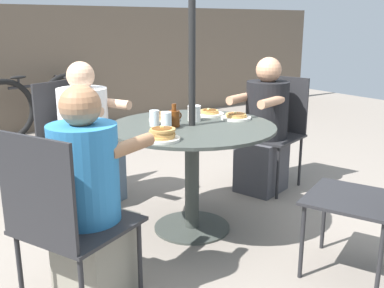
{
  "coord_description": "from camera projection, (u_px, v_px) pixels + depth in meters",
  "views": [
    {
      "loc": [
        -1.65,
        -2.37,
        1.4
      ],
      "look_at": [
        0.0,
        0.0,
        0.61
      ],
      "focal_mm": 42.0,
      "sensor_mm": 36.0,
      "label": 1
    }
  ],
  "objects": [
    {
      "name": "coffee_cup",
      "position": [
        194.0,
        113.0,
        3.08
      ],
      "size": [
        0.09,
        0.09,
        0.11
      ],
      "color": "white",
      "rests_on": "patio_table"
    },
    {
      "name": "patio_chair_west",
      "position": [
        62.0,
        217.0,
        2.06
      ],
      "size": [
        0.63,
        0.63,
        0.94
      ],
      "rotation": [
        0.0,
        0.0,
        -1.15
      ],
      "color": "#232326",
      "rests_on": "ground"
    },
    {
      "name": "back_fence",
      "position": [
        34.0,
        70.0,
        5.78
      ],
      "size": [
        10.0,
        0.06,
        1.61
      ],
      "primitive_type": "cube",
      "color": "brown",
      "rests_on": "ground"
    },
    {
      "name": "patio_chair_north",
      "position": [
        373.0,
        188.0,
        2.41
      ],
      "size": [
        0.63,
        0.63,
        0.94
      ],
      "rotation": [
        0.0,
        0.0,
        0.39
      ],
      "color": "#232326",
      "rests_on": "ground"
    },
    {
      "name": "patio_chair_south",
      "position": [
        70.0,
        133.0,
        3.61
      ],
      "size": [
        0.63,
        0.63,
        0.94
      ],
      "rotation": [
        0.0,
        0.0,
        -2.74
      ],
      "color": "#232326",
      "rests_on": "ground"
    },
    {
      "name": "drinking_glass_b",
      "position": [
        155.0,
        118.0,
        2.93
      ],
      "size": [
        0.07,
        0.07,
        0.1
      ],
      "primitive_type": "cylinder",
      "color": "silver",
      "rests_on": "patio_table"
    },
    {
      "name": "syrup_bottle",
      "position": [
        174.0,
        118.0,
        2.91
      ],
      "size": [
        0.1,
        0.07,
        0.15
      ],
      "color": "#602D0F",
      "rests_on": "patio_table"
    },
    {
      "name": "pancake_plate_c",
      "position": [
        162.0,
        135.0,
        2.58
      ],
      "size": [
        0.21,
        0.21,
        0.08
      ],
      "color": "silver",
      "rests_on": "patio_table"
    },
    {
      "name": "patio_chair_east",
      "position": [
        275.0,
        125.0,
        3.89
      ],
      "size": [
        0.6,
        0.6,
        0.94
      ],
      "rotation": [
        0.0,
        0.0,
        -4.42
      ],
      "color": "#232326",
      "rests_on": "ground"
    },
    {
      "name": "umbrella_pole",
      "position": [
        192.0,
        76.0,
        2.88
      ],
      "size": [
        0.05,
        0.05,
        2.13
      ],
      "primitive_type": "cylinder",
      "color": "black",
      "rests_on": "ground"
    },
    {
      "name": "pancake_plate_d",
      "position": [
        236.0,
        117.0,
        3.15
      ],
      "size": [
        0.21,
        0.21,
        0.05
      ],
      "color": "silver",
      "rests_on": "patio_table"
    },
    {
      "name": "pancake_plate_a",
      "position": [
        209.0,
        113.0,
        3.28
      ],
      "size": [
        0.21,
        0.21,
        0.05
      ],
      "color": "silver",
      "rests_on": "patio_table"
    },
    {
      "name": "diner_south",
      "position": [
        87.0,
        141.0,
        3.52
      ],
      "size": [
        0.53,
        0.59,
        1.11
      ],
      "rotation": [
        0.0,
        0.0,
        -2.74
      ],
      "color": "slate",
      "rests_on": "ground"
    },
    {
      "name": "drinking_glass_a",
      "position": [
        166.0,
        121.0,
        2.84
      ],
      "size": [
        0.07,
        0.07,
        0.11
      ],
      "primitive_type": "cylinder",
      "color": "silver",
      "rests_on": "patio_table"
    },
    {
      "name": "pancake_plate_b",
      "position": [
        164.0,
        117.0,
        3.09
      ],
      "size": [
        0.21,
        0.21,
        0.07
      ],
      "color": "silver",
      "rests_on": "patio_table"
    },
    {
      "name": "ground_plane",
      "position": [
        192.0,
        228.0,
        3.15
      ],
      "size": [
        12.0,
        12.0,
        0.0
      ],
      "primitive_type": "plane",
      "color": "gray"
    },
    {
      "name": "bicycle",
      "position": [
        38.0,
        106.0,
        5.58
      ],
      "size": [
        1.59,
        0.45,
        0.78
      ],
      "rotation": [
        0.0,
        0.0,
        0.17
      ],
      "color": "black",
      "rests_on": "ground"
    },
    {
      "name": "diner_west",
      "position": [
        91.0,
        207.0,
        2.22
      ],
      "size": [
        0.56,
        0.49,
        1.12
      ],
      "rotation": [
        0.0,
        0.0,
        -1.15
      ],
      "color": "gray",
      "rests_on": "ground"
    },
    {
      "name": "patio_table",
      "position": [
        192.0,
        149.0,
        3.0
      ],
      "size": [
        1.11,
        1.11,
        0.74
      ],
      "color": "#383D38",
      "rests_on": "ground"
    },
    {
      "name": "diner_east",
      "position": [
        264.0,
        132.0,
        3.75
      ],
      "size": [
        0.56,
        0.47,
        1.13
      ],
      "rotation": [
        0.0,
        0.0,
        -4.42
      ],
      "color": "#3D3D42",
      "rests_on": "ground"
    }
  ]
}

